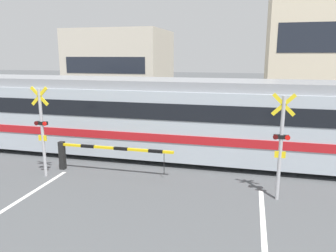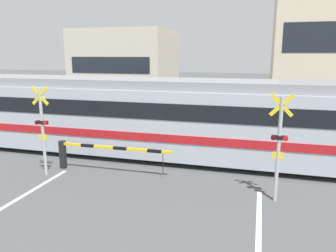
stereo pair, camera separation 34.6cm
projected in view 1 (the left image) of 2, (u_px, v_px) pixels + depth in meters
rail_track_near at (170, 161)px, 13.54m from camera, size 50.00×0.10×0.08m
rail_track_far at (178, 151)px, 14.90m from camera, size 50.00×0.10×0.08m
commuter_train at (118, 114)px, 14.46m from camera, size 20.74×2.97×3.35m
crossing_barrier_near at (92, 152)px, 12.26m from camera, size 4.52×0.20×1.10m
crossing_barrier_far at (238, 127)px, 16.34m from camera, size 4.52×0.20×1.10m
crossing_signal_left at (42, 128)px, 11.62m from camera, size 0.68×0.15×3.28m
crossing_signal_right at (281, 142)px, 9.69m from camera, size 0.68×0.15×3.28m
pedestrian at (167, 114)px, 19.49m from camera, size 0.38×0.22×1.57m
building_left_of_street at (121, 68)px, 29.08m from camera, size 7.99×6.87×6.42m
building_right_of_street at (309, 46)px, 25.01m from camera, size 6.19×6.87×9.93m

